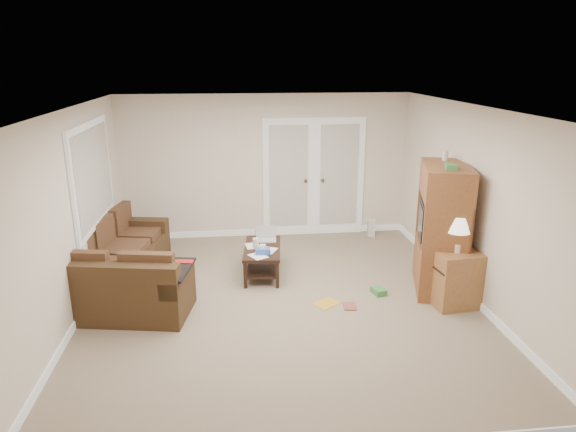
{
  "coord_description": "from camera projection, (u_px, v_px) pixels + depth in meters",
  "views": [
    {
      "loc": [
        -0.59,
        -6.04,
        3.05
      ],
      "look_at": [
        0.12,
        0.27,
        1.1
      ],
      "focal_mm": 32.0,
      "sensor_mm": 36.0,
      "label": 1
    }
  ],
  "objects": [
    {
      "name": "floor",
      "position": [
        281.0,
        303.0,
        6.7
      ],
      "size": [
        5.5,
        5.5,
        0.0
      ],
      "primitive_type": "plane",
      "color": "gray",
      "rests_on": "ground"
    },
    {
      "name": "ceiling",
      "position": [
        281.0,
        108.0,
        5.97
      ],
      "size": [
        5.0,
        5.5,
        0.02
      ],
      "primitive_type": "cube",
      "color": "white",
      "rests_on": "wall_back"
    },
    {
      "name": "wall_left",
      "position": [
        71.0,
        218.0,
        6.07
      ],
      "size": [
        0.02,
        5.5,
        2.5
      ],
      "primitive_type": "cube",
      "color": "beige",
      "rests_on": "floor"
    },
    {
      "name": "wall_right",
      "position": [
        474.0,
        205.0,
        6.6
      ],
      "size": [
        0.02,
        5.5,
        2.5
      ],
      "primitive_type": "cube",
      "color": "beige",
      "rests_on": "floor"
    },
    {
      "name": "wall_back",
      "position": [
        266.0,
        167.0,
        8.95
      ],
      "size": [
        5.0,
        0.02,
        2.5
      ],
      "primitive_type": "cube",
      "color": "beige",
      "rests_on": "floor"
    },
    {
      "name": "wall_front",
      "position": [
        318.0,
        318.0,
        3.72
      ],
      "size": [
        5.0,
        0.02,
        2.5
      ],
      "primitive_type": "cube",
      "color": "beige",
      "rests_on": "floor"
    },
    {
      "name": "baseboards",
      "position": [
        281.0,
        299.0,
        6.69
      ],
      "size": [
        5.0,
        5.5,
        0.1
      ],
      "primitive_type": null,
      "color": "silver",
      "rests_on": "floor"
    },
    {
      "name": "french_doors",
      "position": [
        314.0,
        178.0,
        9.07
      ],
      "size": [
        1.8,
        0.05,
        2.13
      ],
      "color": "silver",
      "rests_on": "floor"
    },
    {
      "name": "window_left",
      "position": [
        93.0,
        175.0,
        6.93
      ],
      "size": [
        0.05,
        1.92,
        1.42
      ],
      "color": "silver",
      "rests_on": "wall_left"
    },
    {
      "name": "sectional_sofa",
      "position": [
        120.0,
        271.0,
        6.92
      ],
      "size": [
        1.82,
        2.81,
        0.79
      ],
      "rotation": [
        0.0,
        0.0,
        -0.18
      ],
      "color": "#422E19",
      "rests_on": "floor"
    },
    {
      "name": "coffee_table",
      "position": [
        263.0,
        259.0,
        7.55
      ],
      "size": [
        0.62,
        1.08,
        0.71
      ],
      "rotation": [
        0.0,
        0.0,
        -0.1
      ],
      "color": "black",
      "rests_on": "floor"
    },
    {
      "name": "tv_armoire",
      "position": [
        442.0,
        228.0,
        6.9
      ],
      "size": [
        0.87,
        1.21,
        1.86
      ],
      "rotation": [
        0.0,
        0.0,
        -0.28
      ],
      "color": "brown",
      "rests_on": "floor"
    },
    {
      "name": "side_cabinet",
      "position": [
        454.0,
        273.0,
        6.57
      ],
      "size": [
        0.62,
        0.62,
        1.18
      ],
      "rotation": [
        0.0,
        0.0,
        0.12
      ],
      "color": "#956336",
      "rests_on": "floor"
    },
    {
      "name": "space_heater",
      "position": [
        371.0,
        228.0,
        9.18
      ],
      "size": [
        0.13,
        0.12,
        0.3
      ],
      "primitive_type": "cube",
      "rotation": [
        0.0,
        0.0,
        -0.14
      ],
      "color": "silver",
      "rests_on": "floor"
    },
    {
      "name": "floor_magazine",
      "position": [
        327.0,
        303.0,
        6.68
      ],
      "size": [
        0.39,
        0.38,
        0.01
      ],
      "primitive_type": "cube",
      "rotation": [
        0.0,
        0.0,
        0.59
      ],
      "color": "gold",
      "rests_on": "floor"
    },
    {
      "name": "floor_greenbox",
      "position": [
        379.0,
        291.0,
        6.94
      ],
      "size": [
        0.19,
        0.23,
        0.08
      ],
      "primitive_type": "cube",
      "rotation": [
        0.0,
        0.0,
        0.23
      ],
      "color": "#3B833E",
      "rests_on": "floor"
    },
    {
      "name": "floor_book",
      "position": [
        343.0,
        306.0,
        6.59
      ],
      "size": [
        0.19,
        0.24,
        0.02
      ],
      "primitive_type": "imported",
      "rotation": [
        0.0,
        0.0,
        -0.14
      ],
      "color": "brown",
      "rests_on": "floor"
    }
  ]
}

